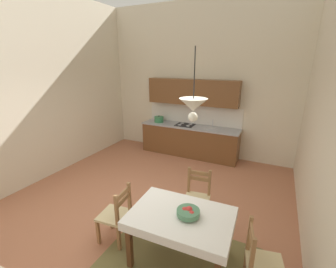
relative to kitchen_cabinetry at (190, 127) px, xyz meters
name	(u,v)px	position (x,y,z in m)	size (l,w,h in m)	color
ground_plane	(139,212)	(0.10, -2.94, -0.91)	(6.00, 7.03, 0.10)	#AD6B4C
wall_back	(199,82)	(0.10, 0.33, 1.26)	(6.00, 0.12, 4.22)	beige
wall_left	(24,89)	(-2.66, -2.94, 1.26)	(0.12, 7.03, 4.22)	beige
area_rug	(177,264)	(1.25, -3.74, -0.85)	(2.10, 1.60, 0.01)	olive
kitchen_cabinetry	(190,127)	(0.00, 0.00, 0.00)	(2.86, 0.63, 2.20)	brown
dining_table	(181,223)	(1.25, -3.64, -0.23)	(1.39, 0.98, 0.75)	#56331C
dining_chair_window_side	(261,264)	(2.27, -3.68, -0.41)	(0.49, 0.49, 0.93)	#D1BC89
dining_chair_tv_side	(116,215)	(0.21, -3.71, -0.41)	(0.46, 0.46, 0.93)	#D1BC89
dining_chair_kitchen_side	(197,198)	(1.17, -2.74, -0.41)	(0.47, 0.47, 0.93)	#D1BC89
fruit_bowl	(188,212)	(1.34, -3.64, -0.04)	(0.30, 0.30, 0.12)	#4C7F5B
pendant_lamp	(193,106)	(1.35, -3.62, 1.35)	(0.32, 0.32, 0.81)	black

